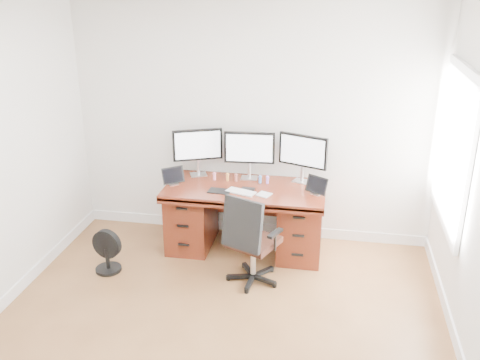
% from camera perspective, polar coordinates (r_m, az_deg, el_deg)
% --- Properties ---
extents(ground, '(4.50, 4.50, 0.00)m').
position_cam_1_polar(ground, '(4.54, -3.59, -18.31)').
color(ground, brown).
rests_on(ground, ground).
extents(back_wall, '(4.00, 0.10, 2.70)m').
position_cam_1_polar(back_wall, '(5.90, 1.32, 6.26)').
color(back_wall, white).
rests_on(back_wall, ground).
extents(desk, '(1.70, 0.80, 0.75)m').
position_cam_1_polar(desk, '(5.84, 0.58, -3.83)').
color(desk, '#561E11').
rests_on(desk, ground).
extents(office_chair, '(0.66, 0.66, 0.94)m').
position_cam_1_polar(office_chair, '(5.27, 1.17, -7.93)').
color(office_chair, black).
rests_on(office_chair, ground).
extents(floor_fan, '(0.32, 0.26, 0.45)m').
position_cam_1_polar(floor_fan, '(5.67, -14.02, -7.43)').
color(floor_fan, black).
rests_on(floor_fan, ground).
extents(monitor_left, '(0.52, 0.25, 0.53)m').
position_cam_1_polar(monitor_left, '(5.92, -4.54, 3.59)').
color(monitor_left, silver).
rests_on(monitor_left, desk).
extents(monitor_center, '(0.55, 0.15, 0.53)m').
position_cam_1_polar(monitor_center, '(5.80, 1.01, 3.28)').
color(monitor_center, silver).
rests_on(monitor_center, desk).
extents(monitor_right, '(0.53, 0.23, 0.53)m').
position_cam_1_polar(monitor_right, '(5.74, 6.73, 2.93)').
color(monitor_right, silver).
rests_on(monitor_right, desk).
extents(tablet_left, '(0.23, 0.20, 0.19)m').
position_cam_1_polar(tablet_left, '(5.77, -7.17, 0.35)').
color(tablet_left, silver).
rests_on(tablet_left, desk).
extents(tablet_right, '(0.24, 0.18, 0.19)m').
position_cam_1_polar(tablet_right, '(5.53, 8.17, -0.68)').
color(tablet_right, silver).
rests_on(tablet_right, desk).
extents(keyboard, '(0.33, 0.22, 0.01)m').
position_cam_1_polar(keyboard, '(5.54, 0.10, -1.27)').
color(keyboard, white).
rests_on(keyboard, desk).
extents(trackpad, '(0.17, 0.17, 0.01)m').
position_cam_1_polar(trackpad, '(5.49, 2.57, -1.56)').
color(trackpad, silver).
rests_on(trackpad, desk).
extents(drawing_tablet, '(0.24, 0.17, 0.01)m').
position_cam_1_polar(drawing_tablet, '(5.57, -2.20, -1.18)').
color(drawing_tablet, black).
rests_on(drawing_tablet, desk).
extents(phone, '(0.14, 0.08, 0.01)m').
position_cam_1_polar(phone, '(5.62, 0.88, -0.94)').
color(phone, black).
rests_on(phone, desk).
extents(figurine_pink, '(0.04, 0.04, 0.09)m').
position_cam_1_polar(figurine_pink, '(5.86, -2.74, 0.47)').
color(figurine_pink, pink).
rests_on(figurine_pink, desk).
extents(figurine_orange, '(0.04, 0.04, 0.09)m').
position_cam_1_polar(figurine_orange, '(5.83, -1.34, 0.38)').
color(figurine_orange, '#F4A046').
rests_on(figurine_orange, desk).
extents(figurine_brown, '(0.04, 0.04, 0.09)m').
position_cam_1_polar(figurine_brown, '(5.81, -0.43, 0.32)').
color(figurine_brown, '#964C43').
rests_on(figurine_brown, desk).
extents(figurine_blue, '(0.04, 0.04, 0.09)m').
position_cam_1_polar(figurine_blue, '(5.77, 2.16, 0.14)').
color(figurine_blue, '#5195F3').
rests_on(figurine_blue, desk).
extents(figurine_purple, '(0.04, 0.04, 0.09)m').
position_cam_1_polar(figurine_purple, '(5.76, 2.94, 0.09)').
color(figurine_purple, '#A76EE1').
rests_on(figurine_purple, desk).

